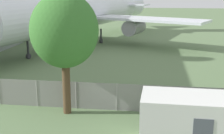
# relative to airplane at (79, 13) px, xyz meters

# --- Properties ---
(perimeter_fence) EXTENTS (56.07, 0.07, 1.73)m
(perimeter_fence) POSITION_rel_airplane_xyz_m (5.59, -23.85, -3.30)
(perimeter_fence) COLOR gray
(perimeter_fence) RESTS_ON ground
(airplane) EXTENTS (33.57, 42.09, 13.11)m
(airplane) POSITION_rel_airplane_xyz_m (0.00, 0.00, 0.00)
(airplane) COLOR white
(airplane) RESTS_ON ground
(portable_cabin) EXTENTS (4.24, 2.53, 2.53)m
(portable_cabin) POSITION_rel_airplane_xyz_m (11.92, -27.84, -2.90)
(portable_cabin) COLOR silver
(portable_cabin) RESTS_ON ground
(tree_near_hangar) EXTENTS (3.92, 3.92, 7.16)m
(tree_near_hangar) POSITION_rel_airplane_xyz_m (5.23, -24.63, 0.81)
(tree_near_hangar) COLOR #4C3823
(tree_near_hangar) RESTS_ON ground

